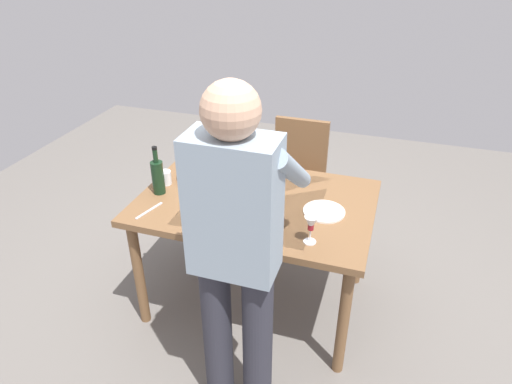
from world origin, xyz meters
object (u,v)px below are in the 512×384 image
water_cup_near_left (272,194)px  water_cup_far_left (250,209)px  wine_glass_left (311,225)px  water_cup_far_right (165,178)px  wine_glass_right (239,220)px  dinner_plate_far (254,175)px  dining_table (256,212)px  wine_bottle (158,176)px  water_cup_near_right (265,218)px  person_server (236,249)px  dinner_plate_near (324,211)px  serving_bowl_pasta (202,173)px  chair_near (297,173)px

water_cup_near_left → water_cup_far_left: bearing=70.8°
wine_glass_left → water_cup_far_right: (0.96, -0.32, -0.06)m
wine_glass_right → dinner_plate_far: wine_glass_right is taller
dining_table → wine_glass_left: (-0.38, 0.31, 0.19)m
wine_bottle → water_cup_near_right: 0.71m
water_cup_far_right → wine_bottle: bearing=97.4°
person_server → water_cup_near_right: 0.49m
water_cup_far_left → person_server: bearing=102.6°
water_cup_far_right → person_server: bearing=135.2°
water_cup_far_right → water_cup_far_left: bearing=163.4°
person_server → dinner_plate_near: person_server is taller
serving_bowl_pasta → dinner_plate_far: bearing=-156.9°
wine_bottle → wine_glass_right: size_ratio=1.96×
dining_table → water_cup_near_right: size_ratio=12.76×
dinner_plate_far → dinner_plate_near: bearing=150.2°
chair_near → water_cup_near_right: bearing=94.1°
dining_table → chair_near: size_ratio=1.47×
dinner_plate_far → dining_table: bearing=110.0°
water_cup_far_left → dinner_plate_near: bearing=-157.2°
dining_table → dinner_plate_near: (-0.40, 0.01, 0.09)m
wine_glass_left → dinner_plate_near: wine_glass_left is taller
serving_bowl_pasta → dinner_plate_near: bearing=169.0°
wine_glass_right → person_server: bearing=108.3°
wine_glass_right → serving_bowl_pasta: 0.68m
person_server → wine_bottle: (0.71, -0.62, -0.09)m
dinner_plate_far → water_cup_far_right: bearing=28.6°
chair_near → water_cup_near_left: chair_near is taller
dining_table → water_cup_far_left: water_cup_far_left is taller
wine_glass_left → dinner_plate_far: (0.48, -0.58, -0.10)m
water_cup_near_right → water_cup_far_right: 0.75m
wine_glass_right → serving_bowl_pasta: bearing=-49.9°
serving_bowl_pasta → water_cup_far_left: bearing=143.6°
water_cup_near_left → dinner_plate_near: bearing=174.5°
dining_table → chair_near: chair_near is taller
dining_table → wine_glass_left: size_ratio=8.87×
dining_table → wine_bottle: size_ratio=4.52×
wine_glass_left → water_cup_far_left: wine_glass_left is taller
wine_glass_left → serving_bowl_pasta: size_ratio=0.50×
wine_glass_left → dinner_plate_far: 0.76m
chair_near → wine_glass_left: 1.24m
water_cup_near_right → water_cup_far_left: (0.11, -0.07, -0.01)m
person_server → dinner_plate_near: size_ratio=7.34×
wine_glass_left → chair_near: bearing=-74.0°
wine_glass_right → dinner_plate_far: 0.66m
chair_near → water_cup_far_left: bearing=88.4°
wine_bottle → wine_glass_left: wine_bottle is taller
dinner_plate_far → wine_bottle: bearing=38.3°
dining_table → water_cup_near_right: 0.31m
person_server → wine_glass_left: 0.48m
water_cup_far_right → dinner_plate_far: water_cup_far_right is taller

